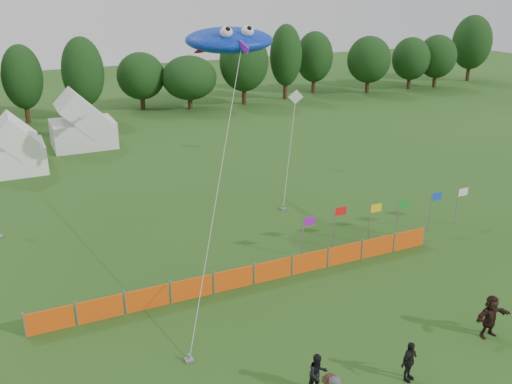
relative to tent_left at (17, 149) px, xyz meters
name	(u,v)px	position (x,y,z in m)	size (l,w,h in m)	color
treeline	(108,75)	(9.81, 15.17, 2.48)	(104.57, 8.78, 8.36)	#382314
tent_left	(17,149)	(0.00, 0.00, 0.00)	(3.83, 3.83, 3.38)	white
tent_right	(82,125)	(5.39, 4.66, 0.12)	(5.12, 4.10, 3.62)	silver
barrier_fence	(253,275)	(8.76, -22.27, -1.21)	(19.90, 0.06, 1.00)	#E94E0C
flag_row	(387,214)	(17.36, -20.77, -0.24)	(10.73, 0.51, 2.23)	gray
spectator_b	(318,374)	(7.67, -29.92, -0.94)	(0.74, 0.58, 1.53)	black
spectator_d	(409,361)	(10.94, -30.69, -0.93)	(0.91, 0.38, 1.55)	black
spectator_f	(490,316)	(15.55, -29.91, -0.80)	(1.67, 0.53, 1.81)	black
stingray_kite	(228,40)	(12.10, -11.33, 8.22)	(10.88, 21.88, 10.91)	#0E38D0
small_kite_white	(293,126)	(18.09, -8.59, 1.75)	(6.28, 9.12, 5.51)	white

